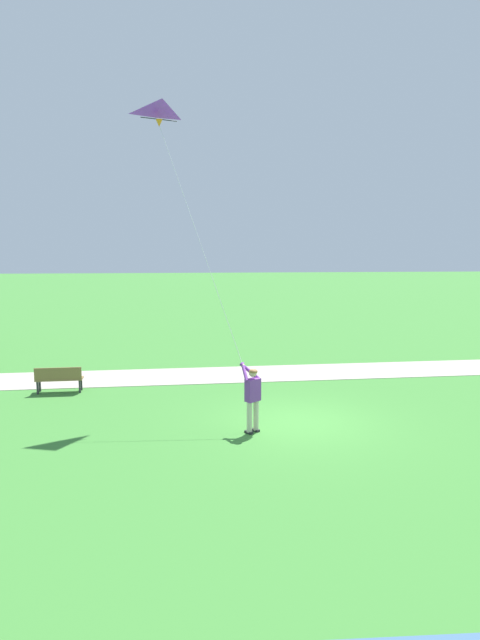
# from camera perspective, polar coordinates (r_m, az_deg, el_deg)

# --- Properties ---
(ground_plane) EXTENTS (120.00, 120.00, 0.00)m
(ground_plane) POSITION_cam_1_polar(r_m,az_deg,el_deg) (15.91, 6.09, -10.30)
(ground_plane) COLOR #3D7F33
(walkway_path) EXTENTS (4.15, 32.08, 0.02)m
(walkway_path) POSITION_cam_1_polar(r_m,az_deg,el_deg) (20.86, -1.91, -5.59)
(walkway_path) COLOR #ADA393
(walkway_path) RESTS_ON ground
(person_kite_flyer) EXTENTS (0.61, 0.57, 1.83)m
(person_kite_flyer) POSITION_cam_1_polar(r_m,az_deg,el_deg) (14.75, 1.25, -7.52)
(person_kite_flyer) COLOR #232328
(person_kite_flyer) RESTS_ON ground
(flying_kite) EXTENTS (3.16, 2.82, 7.21)m
(flying_kite) POSITION_cam_1_polar(r_m,az_deg,el_deg) (17.40, -7.88, 19.92)
(flying_kite) COLOR purple
(park_bench_near_walkway) EXTENTS (0.52, 1.52, 0.88)m
(park_bench_near_walkway) POSITION_cam_1_polar(r_m,az_deg,el_deg) (19.41, -17.94, -5.59)
(park_bench_near_walkway) COLOR olive
(park_bench_near_walkway) RESTS_ON ground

